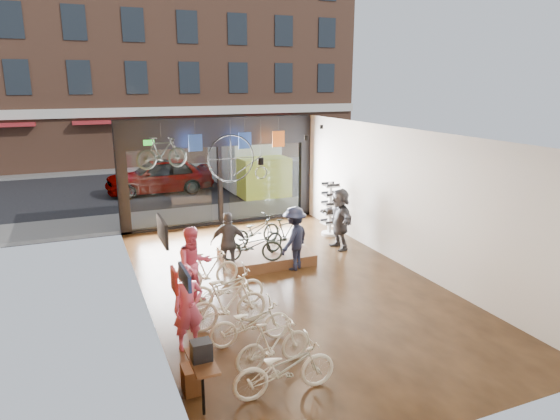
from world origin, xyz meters
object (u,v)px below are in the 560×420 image
floor_bike_2 (250,323)px  customer_2 (229,243)px  box_truck (249,163)px  floor_bike_5 (209,271)px  hung_bike (162,153)px  floor_bike_3 (227,303)px  floor_bike_1 (273,344)px  customer_5 (340,219)px  sunglasses_rack (330,209)px  street_car (159,176)px  customer_3 (294,238)px  customer_1 (194,265)px  floor_bike_0 (284,368)px  customer_0 (188,308)px  floor_bike_4 (226,288)px  display_bike_right (256,231)px  penny_farthing (241,159)px  display_platform (266,256)px  display_bike_left (251,245)px  display_bike_mid (286,233)px

floor_bike_2 → customer_2: 3.83m
box_truck → floor_bike_5: 11.67m
box_truck → hung_bike: 8.66m
floor_bike_2 → floor_bike_3: 0.85m
box_truck → floor_bike_1: bearing=-107.7°
customer_5 → sunglasses_rack: 1.37m
street_car → customer_3: size_ratio=2.73×
floor_bike_2 → customer_1: bearing=15.4°
floor_bike_2 → customer_5: bearing=-43.7°
customer_3 → sunglasses_rack: 3.36m
floor_bike_1 → floor_bike_5: bearing=-6.2°
floor_bike_0 → sunglasses_rack: size_ratio=0.98×
customer_0 → hung_bike: size_ratio=1.06×
floor_bike_4 → customer_2: (0.70, 2.00, 0.37)m
floor_bike_2 → display_bike_right: 5.16m
penny_farthing → floor_bike_4: bearing=-112.1°
display_platform → customer_5: bearing=4.4°
display_bike_right → customer_0: (-3.01, -4.51, 0.09)m
street_car → display_platform: street_car is taller
floor_bike_2 → hung_bike: (-0.41, 6.69, 2.49)m
customer_0 → display_bike_right: bearing=47.6°
sunglasses_rack → penny_farthing: (-2.59, 1.45, 1.60)m
floor_bike_5 → display_bike_right: bearing=-57.6°
display_bike_right → customer_2: 1.56m
floor_bike_0 → display_bike_left: bearing=-12.2°
customer_0 → floor_bike_4: bearing=42.4°
display_bike_right → penny_farthing: size_ratio=0.86×
floor_bike_5 → customer_0: (-1.08, -2.58, 0.35)m
floor_bike_2 → display_bike_left: (1.30, 3.59, 0.31)m
floor_bike_4 → hung_bike: bearing=6.9°
box_truck → customer_5: box_truck is taller
customer_1 → street_car: bearing=71.9°
floor_bike_2 → street_car: bearing=-1.1°
hung_bike → display_platform: bearing=-147.9°
penny_farthing → floor_bike_0: bearing=-104.1°
street_car → floor_bike_2: (-0.69, -14.49, -0.38)m
floor_bike_0 → customer_2: bearing=-6.0°
floor_bike_3 → floor_bike_0: bearing=-179.7°
floor_bike_0 → display_bike_mid: (2.60, 5.92, 0.30)m
customer_2 → display_bike_mid: bearing=-146.2°
display_bike_left → customer_1: (-1.86, -1.31, 0.17)m
display_bike_right → customer_2: customer_2 is taller
floor_bike_3 → display_platform: floor_bike_3 is taller
floor_bike_5 → sunglasses_rack: (4.87, 2.84, 0.41)m
floor_bike_0 → floor_bike_2: bearing=0.9°
floor_bike_4 → sunglasses_rack: sunglasses_rack is taller
floor_bike_4 → sunglasses_rack: size_ratio=0.99×
floor_bike_5 → customer_2: customer_2 is taller
floor_bike_0 → floor_bike_2: (0.03, 1.75, -0.03)m
box_truck → customer_3: 10.42m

